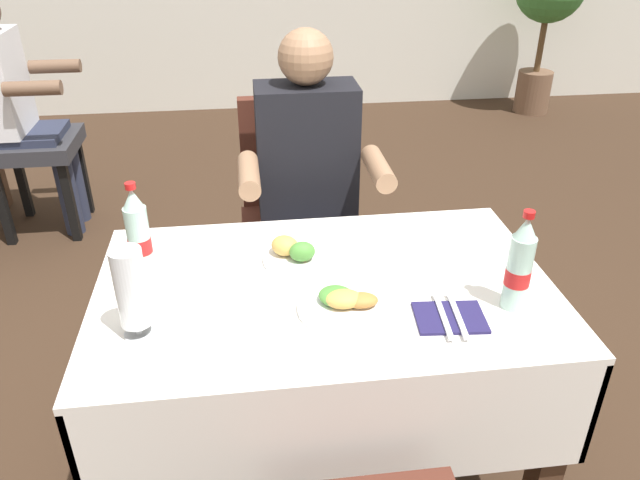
# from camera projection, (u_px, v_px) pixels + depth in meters

# --- Properties ---
(ground_plane) EXTENTS (11.00, 11.00, 0.00)m
(ground_plane) POSITION_uv_depth(u_px,v_px,m) (294.00, 466.00, 2.01)
(ground_plane) COLOR #382619
(main_dining_table) EXTENTS (1.22, 0.77, 0.73)m
(main_dining_table) POSITION_uv_depth(u_px,v_px,m) (325.00, 335.00, 1.72)
(main_dining_table) COLOR white
(main_dining_table) RESTS_ON ground
(chair_far_diner_seat) EXTENTS (0.44, 0.50, 0.97)m
(chair_far_diner_seat) POSITION_uv_depth(u_px,v_px,m) (298.00, 212.00, 2.39)
(chair_far_diner_seat) COLOR #4C2319
(chair_far_diner_seat) RESTS_ON ground
(seated_diner_far) EXTENTS (0.50, 0.46, 1.26)m
(seated_diner_far) POSITION_uv_depth(u_px,v_px,m) (309.00, 187.00, 2.23)
(seated_diner_far) COLOR #282D42
(seated_diner_far) RESTS_ON ground
(plate_near_camera) EXTENTS (0.24, 0.24, 0.05)m
(plate_near_camera) POSITION_uv_depth(u_px,v_px,m) (345.00, 303.00, 1.53)
(plate_near_camera) COLOR white
(plate_near_camera) RESTS_ON main_dining_table
(plate_far_diner) EXTENTS (0.24, 0.24, 0.07)m
(plate_far_diner) POSITION_uv_depth(u_px,v_px,m) (300.00, 254.00, 1.73)
(plate_far_diner) COLOR white
(plate_far_diner) RESTS_ON main_dining_table
(beer_glass_left) EXTENTS (0.07, 0.07, 0.23)m
(beer_glass_left) POSITION_uv_depth(u_px,v_px,m) (131.00, 291.00, 1.39)
(beer_glass_left) COLOR white
(beer_glass_left) RESTS_ON main_dining_table
(cola_bottle_primary) EXTENTS (0.06, 0.06, 0.27)m
(cola_bottle_primary) POSITION_uv_depth(u_px,v_px,m) (519.00, 266.00, 1.49)
(cola_bottle_primary) COLOR silver
(cola_bottle_primary) RESTS_ON main_dining_table
(cola_bottle_secondary) EXTENTS (0.06, 0.06, 0.27)m
(cola_bottle_secondary) POSITION_uv_depth(u_px,v_px,m) (138.00, 235.00, 1.63)
(cola_bottle_secondary) COLOR silver
(cola_bottle_secondary) RESTS_ON main_dining_table
(napkin_cutlery_set) EXTENTS (0.18, 0.19, 0.01)m
(napkin_cutlery_set) POSITION_uv_depth(u_px,v_px,m) (450.00, 317.00, 1.50)
(napkin_cutlery_set) COLOR #231E4C
(napkin_cutlery_set) RESTS_ON main_dining_table
(background_chair_right) EXTENTS (0.50, 0.44, 0.97)m
(background_chair_right) POSITION_uv_depth(u_px,v_px,m) (13.00, 134.00, 3.18)
(background_chair_right) COLOR #2D2D33
(background_chair_right) RESTS_ON ground
(background_patron) EXTENTS (0.46, 0.50, 1.26)m
(background_patron) POSITION_uv_depth(u_px,v_px,m) (15.00, 104.00, 3.11)
(background_patron) COLOR #282D42
(background_patron) RESTS_ON ground
(potted_plant_corner) EXTENTS (0.55, 0.55, 1.29)m
(potted_plant_corner) POSITION_uv_depth(u_px,v_px,m) (548.00, 3.00, 4.89)
(potted_plant_corner) COLOR brown
(potted_plant_corner) RESTS_ON ground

